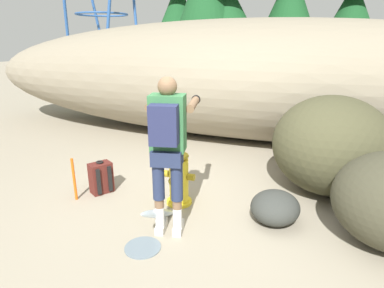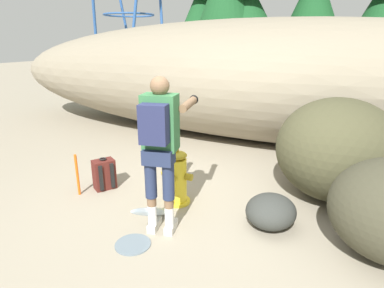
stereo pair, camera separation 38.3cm
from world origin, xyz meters
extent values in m
cube|color=gray|center=(0.00, 0.00, -0.02)|extent=(56.00, 56.00, 0.04)
ellipsoid|color=gray|center=(0.00, 3.66, 1.26)|extent=(13.58, 3.20, 2.52)
cylinder|color=yellow|center=(-0.28, 0.20, 0.02)|extent=(0.34, 0.34, 0.04)
cylinder|color=yellow|center=(-0.28, 0.20, 0.33)|extent=(0.25, 0.25, 0.58)
ellipsoid|color=#9E8419|center=(-0.28, 0.20, 0.67)|extent=(0.26, 0.26, 0.10)
cylinder|color=#9E8419|center=(-0.28, 0.20, 0.75)|extent=(0.06, 0.06, 0.05)
cylinder|color=#9E8419|center=(-0.45, 0.20, 0.40)|extent=(0.09, 0.09, 0.09)
cylinder|color=#9E8419|center=(-0.10, 0.20, 0.40)|extent=(0.09, 0.09, 0.09)
cylinder|color=#9E8419|center=(-0.28, 0.03, 0.40)|extent=(0.11, 0.09, 0.11)
ellipsoid|color=silver|center=(-0.28, -0.41, 0.18)|extent=(0.10, 0.91, 0.54)
cylinder|color=slate|center=(-0.28, -0.84, 0.01)|extent=(0.38, 0.38, 0.01)
cube|color=beige|center=(-0.23, -0.47, 0.04)|extent=(0.15, 0.28, 0.09)
cylinder|color=white|center=(-0.22, -0.52, 0.21)|extent=(0.10, 0.10, 0.24)
cylinder|color=brown|center=(-0.22, -0.52, 0.38)|extent=(0.10, 0.10, 0.10)
cylinder|color=#232D4C|center=(-0.22, -0.52, 0.65)|extent=(0.13, 0.13, 0.43)
cube|color=beige|center=(-0.04, -0.42, 0.04)|extent=(0.15, 0.28, 0.09)
cylinder|color=white|center=(-0.03, -0.48, 0.21)|extent=(0.10, 0.10, 0.24)
cylinder|color=brown|center=(-0.03, -0.48, 0.38)|extent=(0.10, 0.10, 0.10)
cylinder|color=#232D4C|center=(-0.03, -0.48, 0.65)|extent=(0.13, 0.13, 0.43)
cube|color=#232D4C|center=(-0.12, -0.50, 0.92)|extent=(0.36, 0.26, 0.16)
cube|color=#336B3D|center=(-0.14, -0.42, 1.27)|extent=(0.40, 0.31, 0.59)
cube|color=#23284C|center=(-0.10, -0.61, 1.30)|extent=(0.31, 0.22, 0.40)
sphere|color=brown|center=(-0.15, -0.40, 1.64)|extent=(0.20, 0.20, 0.20)
cube|color=black|center=(-0.16, -0.31, 1.65)|extent=(0.15, 0.05, 0.04)
cylinder|color=brown|center=(-0.44, -0.10, 1.40)|extent=(0.21, 0.59, 0.09)
sphere|color=black|center=(-0.49, 0.16, 1.40)|extent=(0.11, 0.11, 0.11)
cylinder|color=brown|center=(-0.01, -0.01, 1.40)|extent=(0.21, 0.59, 0.09)
sphere|color=black|center=(-0.06, 0.26, 1.40)|extent=(0.11, 0.11, 0.11)
cube|color=#511E19|center=(-1.45, 0.13, 0.22)|extent=(0.33, 0.36, 0.44)
cube|color=#511E19|center=(-1.56, 0.20, 0.15)|extent=(0.16, 0.21, 0.20)
torus|color=black|center=(-1.45, 0.13, 0.46)|extent=(0.10, 0.10, 0.02)
cube|color=black|center=(-1.39, 0.00, 0.22)|extent=(0.05, 0.06, 0.37)
cube|color=black|center=(-1.30, 0.14, 0.22)|extent=(0.05, 0.06, 0.37)
ellipsoid|color=#414029|center=(1.58, 1.29, 0.69)|extent=(1.75, 1.84, 1.38)
ellipsoid|color=#343733|center=(0.97, 0.15, 0.19)|extent=(0.73, 0.76, 0.38)
cylinder|color=#47331E|center=(-4.13, 9.87, 0.76)|extent=(0.31, 0.31, 1.51)
cone|color=#194C23|center=(-4.13, 9.87, 2.94)|extent=(2.56, 2.56, 2.85)
cylinder|color=#47331E|center=(-1.97, 6.93, 0.84)|extent=(0.30, 0.30, 1.67)
cone|color=#194C23|center=(-1.97, 6.93, 3.27)|extent=(2.51, 2.51, 3.18)
cylinder|color=#47331E|center=(-1.36, 7.03, 0.80)|extent=(0.31, 0.31, 1.60)
cone|color=#194C23|center=(-1.36, 7.03, 2.70)|extent=(2.56, 2.56, 2.19)
cylinder|color=#47331E|center=(0.41, 8.25, 0.66)|extent=(0.31, 0.31, 1.32)
cone|color=#194C23|center=(0.41, 8.25, 2.84)|extent=(2.56, 2.56, 3.04)
cylinder|color=#47331E|center=(2.41, 9.64, 0.71)|extent=(0.30, 0.30, 1.42)
cone|color=#194C23|center=(2.41, 9.64, 2.72)|extent=(2.46, 2.46, 2.60)
cylinder|color=#285193|center=(-8.57, 14.24, 3.44)|extent=(0.98, 0.98, 6.91)
cylinder|color=#285193|center=(-11.26, 14.24, 3.44)|extent=(0.98, 0.98, 6.91)
cylinder|color=#285193|center=(-8.57, 11.55, 3.44)|extent=(0.98, 0.98, 6.91)
cylinder|color=#285193|center=(-11.26, 11.55, 3.44)|extent=(0.98, 0.98, 6.91)
torus|color=#285193|center=(-9.92, 12.90, 3.44)|extent=(2.90, 2.90, 0.10)
cylinder|color=#E55914|center=(-1.64, -0.18, 0.30)|extent=(0.04, 0.04, 0.60)
camera|label=1|loc=(1.16, -3.34, 2.09)|focal=29.73mm
camera|label=2|loc=(1.52, -3.20, 2.09)|focal=29.73mm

